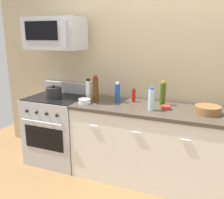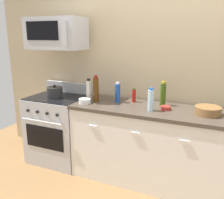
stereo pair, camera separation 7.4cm
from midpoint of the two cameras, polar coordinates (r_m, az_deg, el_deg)
ground_plane at (r=3.22m, az=12.27°, el=-18.19°), size 6.36×6.36×0.00m
back_wall at (r=3.14m, az=15.19°, el=7.22°), size 5.30×0.10×2.70m
counter_unit at (r=3.00m, az=12.74°, el=-10.78°), size 2.21×0.66×0.92m
range_oven at (r=3.55m, az=-11.48°, el=-6.44°), size 0.76×0.69×1.07m
microwave at (r=3.35m, az=-12.17°, el=14.70°), size 0.74×0.44×0.40m
bottle_soda_blue at (r=3.04m, az=2.02°, el=1.56°), size 0.07×0.07×0.25m
bottle_wine_amber at (r=3.06m, az=-3.05°, el=2.35°), size 0.07×0.07×0.33m
bottle_olive_oil at (r=2.98m, az=12.40°, el=1.27°), size 0.07×0.07×0.29m
bottle_hot_sauce_red at (r=3.08m, az=5.78°, el=0.96°), size 0.05×0.05×0.18m
bottle_water_clear at (r=2.74m, az=9.74°, el=-0.10°), size 0.07×0.07×0.26m
bottle_vinegar_white at (r=3.13m, az=-4.70°, el=2.16°), size 0.07×0.07×0.28m
bowl_wooden_salad at (r=2.79m, az=21.99°, el=-2.33°), size 0.27×0.27×0.09m
bowl_white_ceramic at (r=3.02m, az=-5.63°, el=-0.35°), size 0.15×0.15×0.06m
bowl_red_small at (r=2.83m, az=13.03°, el=-1.86°), size 0.11×0.11×0.04m
stockpot at (r=3.36m, az=-12.46°, el=1.64°), size 0.21×0.21×0.17m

